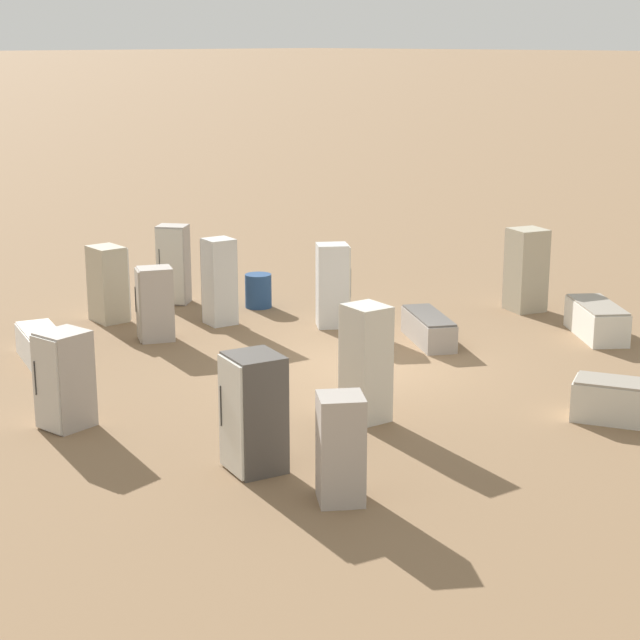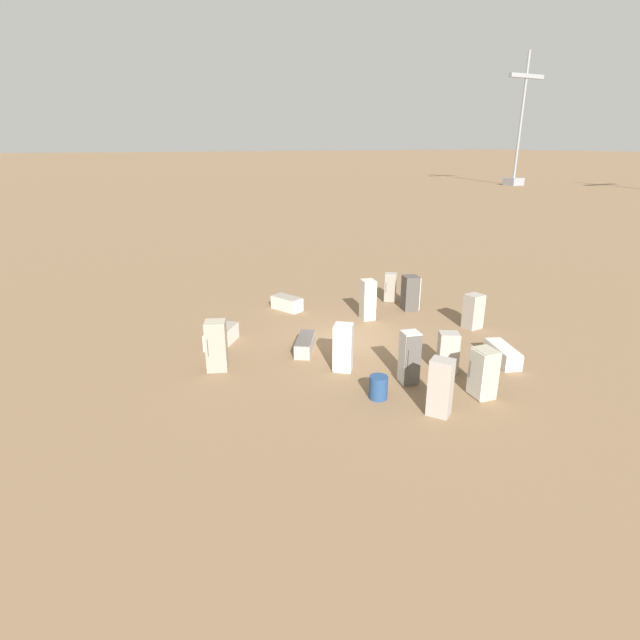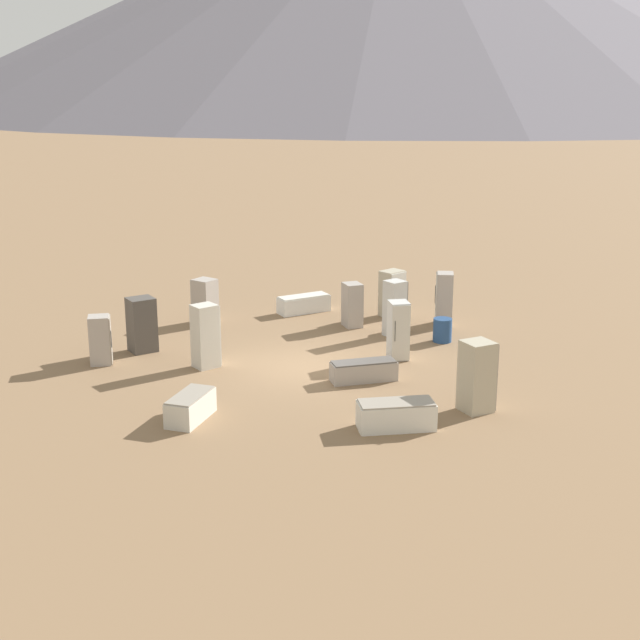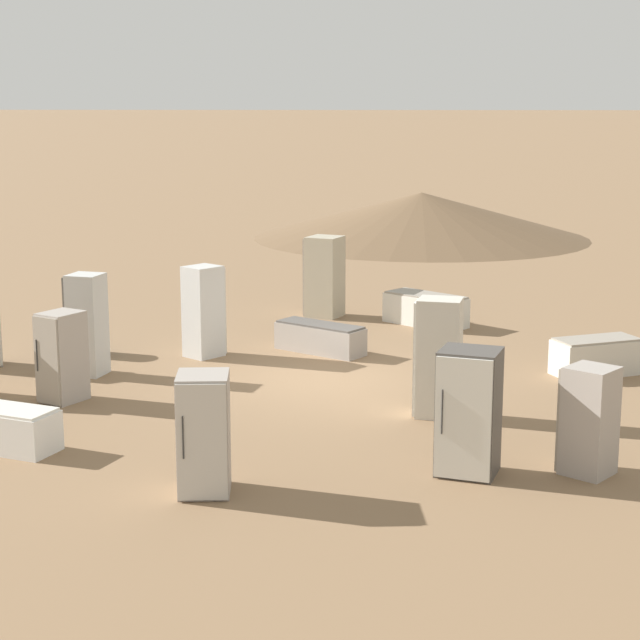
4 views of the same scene
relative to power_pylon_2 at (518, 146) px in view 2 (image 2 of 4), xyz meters
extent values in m
plane|color=#846647|center=(71.50, 57.49, -7.54)|extent=(1000.00, 1000.00, 0.00)
cube|color=gray|center=(0.00, 0.00, -6.82)|extent=(2.91, 2.91, 1.46)
cylinder|color=gray|center=(0.00, 0.00, 5.31)|extent=(0.49, 0.49, 22.80)
cube|color=gray|center=(0.00, 0.00, 12.35)|extent=(8.49, 0.73, 0.73)
cube|color=white|center=(67.16, 62.07, -7.24)|extent=(1.29, 2.05, 0.60)
cube|color=silver|center=(67.16, 62.07, -6.93)|extent=(1.24, 1.97, 0.04)
cube|color=#A89E93|center=(73.53, 57.65, -7.27)|extent=(1.57, 1.93, 0.55)
cube|color=#56514C|center=(73.53, 57.65, -6.97)|extent=(1.51, 1.86, 0.04)
cube|color=#A89E93|center=(65.54, 58.69, -6.75)|extent=(0.78, 0.73, 1.60)
cube|color=#BCB7AD|center=(65.17, 58.65, -6.75)|extent=(0.10, 0.64, 1.53)
cylinder|color=#2D2D2D|center=(65.11, 58.88, -6.67)|extent=(0.02, 0.02, 0.56)
cube|color=silver|center=(71.48, 61.87, -6.59)|extent=(0.71, 0.70, 1.90)
cube|color=#56514C|center=(71.54, 62.17, -6.59)|extent=(0.57, 0.16, 1.83)
cylinder|color=#2D2D2D|center=(71.75, 62.16, -6.50)|extent=(0.02, 0.02, 0.67)
cube|color=beige|center=(69.18, 55.47, -6.57)|extent=(0.72, 0.78, 1.94)
cube|color=silver|center=(69.25, 55.82, -6.57)|extent=(0.57, 0.15, 1.86)
cylinder|color=#2D2D2D|center=(69.46, 55.81, -6.48)|extent=(0.02, 0.02, 0.68)
cube|color=beige|center=(72.06, 52.39, -7.22)|extent=(1.30, 1.77, 0.65)
cube|color=gray|center=(72.06, 52.39, -6.87)|extent=(1.25, 1.69, 0.04)
cube|color=#A89E93|center=(66.55, 53.54, -6.79)|extent=(0.86, 0.86, 1.51)
cube|color=gray|center=(66.75, 53.80, -6.79)|extent=(0.49, 0.39, 1.45)
cylinder|color=#2D2D2D|center=(66.93, 53.69, -6.71)|extent=(0.02, 0.02, 0.53)
cube|color=#B2A88E|center=(69.89, 63.82, -6.70)|extent=(0.70, 0.85, 1.68)
cube|color=silver|center=(70.22, 63.78, -6.70)|extent=(0.12, 0.76, 1.62)
cylinder|color=#2D2D2D|center=(70.22, 63.51, -6.62)|extent=(0.02, 0.02, 0.59)
cube|color=#4C4742|center=(66.48, 55.19, -6.67)|extent=(0.91, 0.96, 1.75)
cube|color=silver|center=(66.12, 55.30, -6.67)|extent=(0.25, 0.74, 1.68)
cylinder|color=#2D2D2D|center=(66.17, 55.57, -6.58)|extent=(0.02, 0.02, 0.61)
cube|color=silver|center=(76.36, 55.41, -7.21)|extent=(1.84, 1.97, 0.67)
cube|color=gray|center=(76.36, 55.41, -6.85)|extent=(1.77, 1.89, 0.04)
cube|color=#B2A88E|center=(77.21, 57.77, -6.59)|extent=(0.97, 0.96, 1.91)
cube|color=gray|center=(77.35, 58.13, -6.59)|extent=(0.68, 0.30, 1.83)
cylinder|color=#2D2D2D|center=(77.61, 58.06, -6.50)|extent=(0.02, 0.02, 0.67)
cube|color=#A89E93|center=(69.69, 61.81, -6.77)|extent=(0.87, 0.83, 1.54)
cube|color=gray|center=(69.38, 61.98, -6.77)|extent=(0.30, 0.50, 1.48)
cylinder|color=#2D2D2D|center=(69.45, 62.17, -6.69)|extent=(0.02, 0.02, 0.54)
cube|color=silver|center=(73.05, 59.96, -6.63)|extent=(0.87, 0.86, 1.83)
cube|color=beige|center=(73.32, 59.74, -6.63)|extent=(0.38, 0.46, 1.75)
cylinder|color=#2D2D2D|center=(73.21, 59.57, -6.54)|extent=(0.02, 0.02, 0.64)
cube|color=#A89E93|center=(71.97, 64.12, -6.61)|extent=(0.84, 0.88, 1.86)
cube|color=beige|center=(71.73, 63.95, -6.61)|extent=(0.41, 0.56, 1.79)
cylinder|color=#2D2D2D|center=(71.57, 64.13, -6.52)|extent=(0.02, 0.02, 0.65)
cylinder|color=navy|center=(73.08, 62.38, -7.15)|extent=(0.62, 0.62, 0.79)
camera|label=1|loc=(56.77, 44.32, -1.45)|focal=60.00mm
camera|label=2|loc=(81.51, 74.71, 0.49)|focal=28.00mm
camera|label=3|loc=(88.65, 38.58, 1.14)|focal=50.00mm
camera|label=4|loc=(52.36, 56.37, -2.48)|focal=60.00mm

